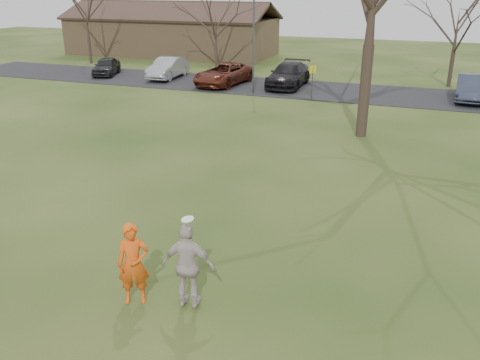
{
  "coord_description": "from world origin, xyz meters",
  "views": [
    {
      "loc": [
        4.73,
        -8.67,
        6.77
      ],
      "look_at": [
        0.0,
        4.0,
        1.5
      ],
      "focal_mm": 37.98,
      "sensor_mm": 36.0,
      "label": 1
    }
  ],
  "objects_px": {
    "car_5": "(471,88)",
    "catching_play": "(189,266)",
    "player_defender": "(133,264)",
    "lamp_post": "(254,31)",
    "car_2": "(223,74)",
    "car_0": "(106,66)",
    "building": "(171,35)",
    "car_3": "(288,75)",
    "car_1": "(168,68)"
  },
  "relations": [
    {
      "from": "player_defender",
      "to": "car_3",
      "type": "xyz_separation_m",
      "value": [
        -3.55,
        25.84,
        -0.13
      ]
    },
    {
      "from": "car_0",
      "to": "car_3",
      "type": "relative_size",
      "value": 0.72
    },
    {
      "from": "lamp_post",
      "to": "car_2",
      "type": "bearing_deg",
      "value": 145.35
    },
    {
      "from": "player_defender",
      "to": "building",
      "type": "relative_size",
      "value": 0.09
    },
    {
      "from": "car_3",
      "to": "car_0",
      "type": "bearing_deg",
      "value": -179.47
    },
    {
      "from": "car_0",
      "to": "car_5",
      "type": "relative_size",
      "value": 0.85
    },
    {
      "from": "catching_play",
      "to": "building",
      "type": "bearing_deg",
      "value": 118.1
    },
    {
      "from": "player_defender",
      "to": "building",
      "type": "distance_m",
      "value": 42.84
    },
    {
      "from": "car_1",
      "to": "catching_play",
      "type": "bearing_deg",
      "value": -64.52
    },
    {
      "from": "lamp_post",
      "to": "building",
      "type": "bearing_deg",
      "value": 132.09
    },
    {
      "from": "car_2",
      "to": "car_5",
      "type": "xyz_separation_m",
      "value": [
        16.04,
        0.55,
        0.01
      ]
    },
    {
      "from": "car_2",
      "to": "lamp_post",
      "type": "distance_m",
      "value": 4.77
    },
    {
      "from": "car_0",
      "to": "car_1",
      "type": "height_order",
      "value": "car_1"
    },
    {
      "from": "building",
      "to": "lamp_post",
      "type": "distance_m",
      "value": 20.99
    },
    {
      "from": "car_3",
      "to": "catching_play",
      "type": "bearing_deg",
      "value": -80.44
    },
    {
      "from": "car_1",
      "to": "car_5",
      "type": "height_order",
      "value": "car_5"
    },
    {
      "from": "player_defender",
      "to": "car_5",
      "type": "xyz_separation_m",
      "value": [
        8.02,
        25.41,
        -0.17
      ]
    },
    {
      "from": "car_5",
      "to": "building",
      "type": "height_order",
      "value": "building"
    },
    {
      "from": "player_defender",
      "to": "car_3",
      "type": "distance_m",
      "value": 26.09
    },
    {
      "from": "car_5",
      "to": "catching_play",
      "type": "height_order",
      "value": "catching_play"
    },
    {
      "from": "car_2",
      "to": "player_defender",
      "type": "bearing_deg",
      "value": -65.87
    },
    {
      "from": "car_2",
      "to": "car_5",
      "type": "distance_m",
      "value": 16.05
    },
    {
      "from": "car_0",
      "to": "car_1",
      "type": "bearing_deg",
      "value": -15.7
    },
    {
      "from": "car_0",
      "to": "car_1",
      "type": "relative_size",
      "value": 0.85
    },
    {
      "from": "car_3",
      "to": "lamp_post",
      "type": "xyz_separation_m",
      "value": [
        -1.54,
        -3.01,
        3.14
      ]
    },
    {
      "from": "car_1",
      "to": "car_2",
      "type": "relative_size",
      "value": 0.85
    },
    {
      "from": "catching_play",
      "to": "lamp_post",
      "type": "relative_size",
      "value": 0.35
    },
    {
      "from": "car_1",
      "to": "car_3",
      "type": "xyz_separation_m",
      "value": [
        9.35,
        0.04,
        0.03
      ]
    },
    {
      "from": "building",
      "to": "car_1",
      "type": "bearing_deg",
      "value": -63.71
    },
    {
      "from": "car_1",
      "to": "car_5",
      "type": "relative_size",
      "value": 1.0
    },
    {
      "from": "player_defender",
      "to": "car_2",
      "type": "bearing_deg",
      "value": 80.85
    },
    {
      "from": "car_0",
      "to": "car_1",
      "type": "distance_m",
      "value": 5.18
    },
    {
      "from": "catching_play",
      "to": "player_defender",
      "type": "bearing_deg",
      "value": -170.78
    },
    {
      "from": "player_defender",
      "to": "car_5",
      "type": "relative_size",
      "value": 0.42
    },
    {
      "from": "car_5",
      "to": "catching_play",
      "type": "distance_m",
      "value": 26.09
    },
    {
      "from": "car_1",
      "to": "lamp_post",
      "type": "height_order",
      "value": "lamp_post"
    },
    {
      "from": "catching_play",
      "to": "building",
      "type": "distance_m",
      "value": 43.24
    },
    {
      "from": "car_0",
      "to": "car_1",
      "type": "xyz_separation_m",
      "value": [
        5.17,
        0.37,
        0.09
      ]
    },
    {
      "from": "car_2",
      "to": "car_0",
      "type": "bearing_deg",
      "value": -177.05
    },
    {
      "from": "car_1",
      "to": "building",
      "type": "xyz_separation_m",
      "value": [
        -6.19,
        12.53,
        1.13
      ]
    },
    {
      "from": "player_defender",
      "to": "lamp_post",
      "type": "xyz_separation_m",
      "value": [
        -5.1,
        22.84,
        3.0
      ]
    },
    {
      "from": "player_defender",
      "to": "car_5",
      "type": "distance_m",
      "value": 26.64
    },
    {
      "from": "player_defender",
      "to": "lamp_post",
      "type": "bearing_deg",
      "value": 75.55
    },
    {
      "from": "player_defender",
      "to": "car_5",
      "type": "height_order",
      "value": "player_defender"
    },
    {
      "from": "car_1",
      "to": "car_5",
      "type": "bearing_deg",
      "value": -4.56
    },
    {
      "from": "car_0",
      "to": "car_3",
      "type": "xyz_separation_m",
      "value": [
        14.52,
        0.41,
        0.12
      ]
    },
    {
      "from": "car_3",
      "to": "car_1",
      "type": "bearing_deg",
      "value": 179.16
    },
    {
      "from": "car_5",
      "to": "lamp_post",
      "type": "relative_size",
      "value": 0.74
    },
    {
      "from": "car_0",
      "to": "catching_play",
      "type": "relative_size",
      "value": 1.79
    },
    {
      "from": "car_2",
      "to": "catching_play",
      "type": "distance_m",
      "value": 26.34
    }
  ]
}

